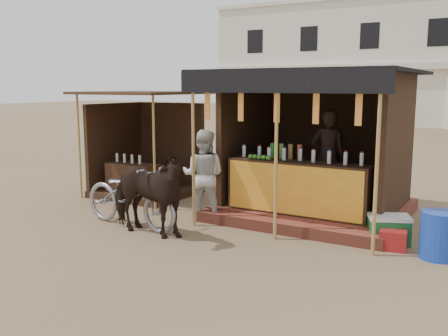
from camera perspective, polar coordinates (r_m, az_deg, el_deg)
name	(u,v)px	position (r m, az deg, el deg)	size (l,w,h in m)	color
ground	(170,256)	(7.58, -6.20, -9.95)	(120.00, 120.00, 0.00)	#846B4C
main_stall	(315,163)	(9.78, 10.38, 0.57)	(3.60, 3.61, 2.78)	#994532
secondary_stall	(142,158)	(11.78, -9.34, 1.18)	(2.40, 2.40, 2.38)	#3A2215
cow	(146,194)	(8.44, -8.93, -2.91)	(0.78, 1.71, 1.45)	black
motorbike	(130,196)	(9.05, -10.66, -3.13)	(0.75, 2.16, 1.14)	gray
bystander	(203,175)	(9.34, -2.36, -0.82)	(0.83, 0.65, 1.70)	silver
blue_barrel	(439,235)	(7.97, 23.37, -7.07)	(0.54, 0.54, 0.70)	#173AB2
red_crate	(393,239)	(8.22, 18.78, -7.74)	(0.40, 0.37, 0.31)	maroon
cooler	(389,229)	(8.46, 18.30, -6.67)	(0.76, 0.66, 0.46)	#176B2E
background_building	(412,64)	(36.26, 20.67, 11.10)	(26.00, 7.45, 8.18)	silver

